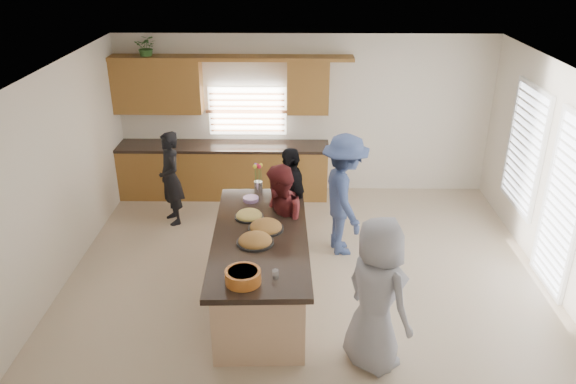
{
  "coord_description": "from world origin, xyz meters",
  "views": [
    {
      "loc": [
        -0.14,
        -6.51,
        4.28
      ],
      "look_at": [
        -0.25,
        0.31,
        1.15
      ],
      "focal_mm": 35.0,
      "sensor_mm": 36.0,
      "label": 1
    }
  ],
  "objects_px": {
    "island": "(261,269)",
    "woman_left_front": "(291,198)",
    "woman_left_mid": "(279,224)",
    "woman_left_back": "(171,178)",
    "salad_bowl": "(243,276)",
    "woman_right_front": "(377,295)",
    "woman_right_back": "(344,195)"
  },
  "relations": [
    {
      "from": "island",
      "to": "woman_left_front",
      "type": "distance_m",
      "value": 1.46
    },
    {
      "from": "woman_left_mid",
      "to": "woman_left_back",
      "type": "bearing_deg",
      "value": -139.35
    },
    {
      "from": "woman_left_front",
      "to": "woman_left_mid",
      "type": "bearing_deg",
      "value": -30.57
    },
    {
      "from": "salad_bowl",
      "to": "woman_left_mid",
      "type": "bearing_deg",
      "value": 78.25
    },
    {
      "from": "salad_bowl",
      "to": "woman_right_front",
      "type": "relative_size",
      "value": 0.22
    },
    {
      "from": "woman_right_back",
      "to": "woman_right_front",
      "type": "xyz_separation_m",
      "value": [
        0.16,
        -2.41,
        -0.02
      ]
    },
    {
      "from": "woman_left_back",
      "to": "woman_right_back",
      "type": "bearing_deg",
      "value": 42.81
    },
    {
      "from": "island",
      "to": "salad_bowl",
      "type": "bearing_deg",
      "value": -98.34
    },
    {
      "from": "island",
      "to": "woman_left_mid",
      "type": "distance_m",
      "value": 0.69
    },
    {
      "from": "woman_right_back",
      "to": "woman_left_back",
      "type": "bearing_deg",
      "value": 61.38
    },
    {
      "from": "woman_left_front",
      "to": "woman_right_back",
      "type": "bearing_deg",
      "value": 60.53
    },
    {
      "from": "island",
      "to": "woman_left_back",
      "type": "relative_size",
      "value": 1.8
    },
    {
      "from": "woman_left_mid",
      "to": "woman_left_front",
      "type": "height_order",
      "value": "woman_left_mid"
    },
    {
      "from": "woman_left_mid",
      "to": "woman_left_front",
      "type": "relative_size",
      "value": 1.03
    },
    {
      "from": "island",
      "to": "woman_left_front",
      "type": "height_order",
      "value": "woman_left_front"
    },
    {
      "from": "salad_bowl",
      "to": "woman_right_front",
      "type": "height_order",
      "value": "woman_right_front"
    },
    {
      "from": "woman_left_mid",
      "to": "woman_right_front",
      "type": "height_order",
      "value": "woman_right_front"
    },
    {
      "from": "woman_left_front",
      "to": "woman_right_front",
      "type": "xyz_separation_m",
      "value": [
        0.92,
        -2.53,
        0.09
      ]
    },
    {
      "from": "island",
      "to": "woman_left_mid",
      "type": "relative_size",
      "value": 1.69
    },
    {
      "from": "island",
      "to": "woman_right_front",
      "type": "bearing_deg",
      "value": -44.12
    },
    {
      "from": "woman_left_front",
      "to": "woman_right_front",
      "type": "bearing_deg",
      "value": -0.87
    },
    {
      "from": "woman_right_back",
      "to": "woman_left_mid",
      "type": "bearing_deg",
      "value": 117.75
    },
    {
      "from": "island",
      "to": "woman_right_front",
      "type": "xyz_separation_m",
      "value": [
        1.28,
        -1.16,
        0.43
      ]
    },
    {
      "from": "woman_left_back",
      "to": "woman_right_back",
      "type": "height_order",
      "value": "woman_right_back"
    },
    {
      "from": "island",
      "to": "woman_left_back",
      "type": "xyz_separation_m",
      "value": [
        -1.56,
        2.14,
        0.31
      ]
    },
    {
      "from": "woman_left_mid",
      "to": "woman_right_back",
      "type": "height_order",
      "value": "woman_right_back"
    },
    {
      "from": "woman_right_back",
      "to": "island",
      "type": "bearing_deg",
      "value": 127.88
    },
    {
      "from": "woman_left_mid",
      "to": "salad_bowl",
      "type": "bearing_deg",
      "value": -19.09
    },
    {
      "from": "island",
      "to": "woman_right_front",
      "type": "distance_m",
      "value": 1.78
    },
    {
      "from": "island",
      "to": "woman_left_back",
      "type": "bearing_deg",
      "value": 124.04
    },
    {
      "from": "woman_left_front",
      "to": "woman_left_back",
      "type": "bearing_deg",
      "value": -132.9
    },
    {
      "from": "salad_bowl",
      "to": "woman_left_back",
      "type": "xyz_separation_m",
      "value": [
        -1.44,
        3.19,
        -0.27
      ]
    }
  ]
}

